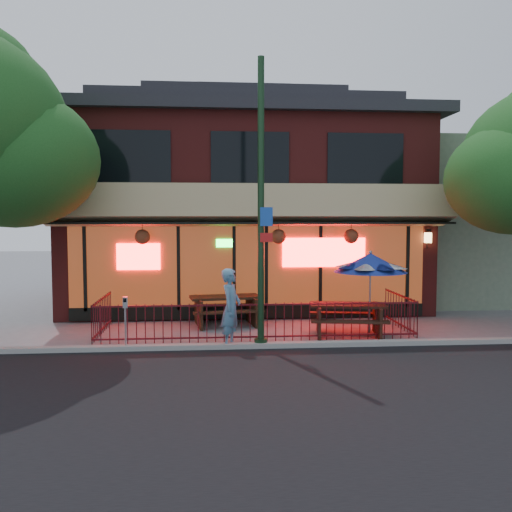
{
  "coord_description": "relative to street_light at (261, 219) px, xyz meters",
  "views": [
    {
      "loc": [
        -1.22,
        -13.48,
        3.16
      ],
      "look_at": [
        0.08,
        2.0,
        2.08
      ],
      "focal_mm": 38.0,
      "sensor_mm": 36.0,
      "label": 1
    }
  ],
  "objects": [
    {
      "name": "restaurant_building",
      "position": [
        -0.0,
        7.51,
        0.98
      ],
      "size": [
        12.96,
        9.49,
        8.05
      ],
      "color": "maroon",
      "rests_on": "ground"
    },
    {
      "name": "curb",
      "position": [
        -0.0,
        -0.1,
        -3.09
      ],
      "size": [
        80.0,
        0.25,
        0.12
      ],
      "primitive_type": "cube",
      "color": "#999993",
      "rests_on": "ground"
    },
    {
      "name": "picnic_table_right",
      "position": [
        2.46,
        1.1,
        -2.58
      ],
      "size": [
        2.23,
        1.85,
        0.86
      ],
      "color": "#321A11",
      "rests_on": "ground"
    },
    {
      "name": "parking_meter_near",
      "position": [
        -3.26,
        -0.08,
        -2.27
      ],
      "size": [
        0.13,
        0.11,
        1.29
      ],
      "color": "#9FA2A8",
      "rests_on": "ground"
    },
    {
      "name": "patio_umbrella",
      "position": [
        3.14,
        1.37,
        -1.2
      ],
      "size": [
        2.0,
        1.99,
        2.28
      ],
      "color": "gray",
      "rests_on": "ground"
    },
    {
      "name": "asphalt_street",
      "position": [
        -0.0,
        -5.6,
        -3.15
      ],
      "size": [
        80.0,
        11.0,
        0.0
      ],
      "primitive_type": "cube",
      "color": "black",
      "rests_on": "ground"
    },
    {
      "name": "street_light",
      "position": [
        0.0,
        0.0,
        0.0
      ],
      "size": [
        0.43,
        0.32,
        7.0
      ],
      "color": "black",
      "rests_on": "ground"
    },
    {
      "name": "picnic_table_left",
      "position": [
        -0.8,
        2.8,
        -2.58
      ],
      "size": [
        2.24,
        1.84,
        0.87
      ],
      "color": "#311F12",
      "rests_on": "ground"
    },
    {
      "name": "pedestrian",
      "position": [
        -0.73,
        0.05,
        -2.18
      ],
      "size": [
        0.68,
        0.82,
        1.94
      ],
      "primitive_type": "imported",
      "rotation": [
        0.0,
        0.0,
        1.22
      ],
      "color": "teal",
      "rests_on": "ground"
    },
    {
      "name": "ground",
      "position": [
        -0.0,
        0.4,
        -3.15
      ],
      "size": [
        80.0,
        80.0,
        0.0
      ],
      "primitive_type": "plane",
      "color": "gray",
      "rests_on": "ground"
    },
    {
      "name": "neighbor_building",
      "position": [
        9.0,
        8.1,
        -0.15
      ],
      "size": [
        6.0,
        7.0,
        6.0
      ],
      "primitive_type": "cube",
      "color": "gray",
      "rests_on": "ground"
    },
    {
      "name": "patio_fence",
      "position": [
        -0.0,
        0.91,
        -2.52
      ],
      "size": [
        8.44,
        2.62,
        1.0
      ],
      "color": "#511119",
      "rests_on": "ground"
    }
  ]
}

